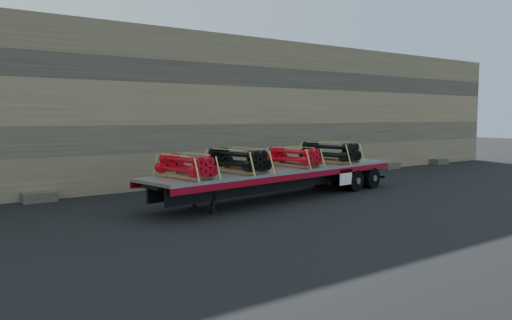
# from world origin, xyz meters

# --- Properties ---
(ground) EXTENTS (120.00, 120.00, 0.00)m
(ground) POSITION_xyz_m (0.00, 0.00, 0.00)
(ground) COLOR black
(ground) RESTS_ON ground
(rock_wall) EXTENTS (44.00, 3.00, 7.00)m
(rock_wall) POSITION_xyz_m (0.00, 6.50, 3.50)
(rock_wall) COLOR #7A6B54
(rock_wall) RESTS_ON ground
(trailer) EXTENTS (12.01, 3.99, 1.18)m
(trailer) POSITION_xyz_m (-0.20, 0.09, 0.59)
(trailer) COLOR #ADAFB5
(trailer) RESTS_ON ground
(bundle_front) EXTENTS (1.32, 2.18, 0.73)m
(bundle_front) POSITION_xyz_m (-4.67, -0.57, 1.54)
(bundle_front) COLOR red
(bundle_front) RESTS_ON trailer
(bundle_midfront) EXTENTS (1.47, 2.43, 0.81)m
(bundle_midfront) POSITION_xyz_m (-2.45, -0.24, 1.59)
(bundle_midfront) COLOR black
(bundle_midfront) RESTS_ON trailer
(bundle_midrear) EXTENTS (1.33, 2.20, 0.73)m
(bundle_midrear) POSITION_xyz_m (0.53, 0.20, 1.55)
(bundle_midrear) COLOR red
(bundle_midrear) RESTS_ON trailer
(bundle_rear) EXTENTS (1.54, 2.55, 0.85)m
(bundle_rear) POSITION_xyz_m (2.86, 0.55, 1.61)
(bundle_rear) COLOR black
(bundle_rear) RESTS_ON trailer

